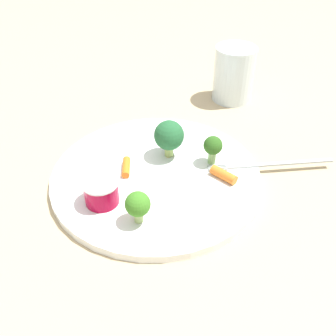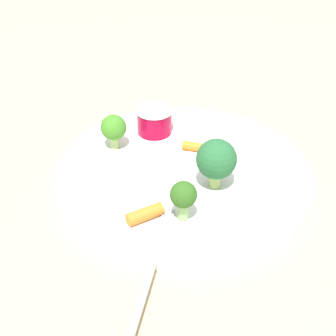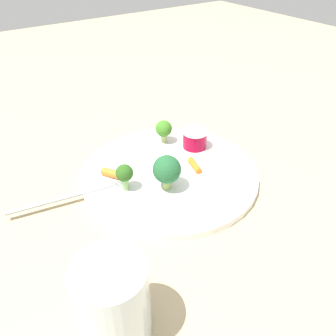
{
  "view_description": "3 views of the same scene",
  "coord_description": "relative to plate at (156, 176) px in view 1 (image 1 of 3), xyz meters",
  "views": [
    {
      "loc": [
        -0.42,
        0.11,
        0.37
      ],
      "look_at": [
        -0.0,
        -0.02,
        0.02
      ],
      "focal_mm": 41.06,
      "sensor_mm": 36.0,
      "label": 1
    },
    {
      "loc": [
        -0.01,
        -0.49,
        0.37
      ],
      "look_at": [
        -0.02,
        -0.02,
        0.03
      ],
      "focal_mm": 54.03,
      "sensor_mm": 36.0,
      "label": 2
    },
    {
      "loc": [
        0.39,
        -0.28,
        0.36
      ],
      "look_at": [
        -0.0,
        -0.0,
        0.02
      ],
      "focal_mm": 36.52,
      "sensor_mm": 36.0,
      "label": 3
    }
  ],
  "objects": [
    {
      "name": "plate",
      "position": [
        0.0,
        0.0,
        0.0
      ],
      "size": [
        0.31,
        0.31,
        0.01
      ],
      "primitive_type": "cylinder",
      "color": "white",
      "rests_on": "ground_plane"
    },
    {
      "name": "broccoli_floret_2",
      "position": [
        -0.09,
        0.05,
        0.03
      ],
      "size": [
        0.03,
        0.03,
        0.05
      ],
      "color": "#9BB769",
      "rests_on": "plate"
    },
    {
      "name": "carrot_stick_0",
      "position": [
        -0.04,
        -0.09,
        0.01
      ],
      "size": [
        0.04,
        0.03,
        0.01
      ],
      "primitive_type": "cylinder",
      "rotation": [
        1.57,
        0.0,
        5.26
      ],
      "color": "orange",
      "rests_on": "plate"
    },
    {
      "name": "broccoli_floret_0",
      "position": [
        0.0,
        -0.09,
        0.04
      ],
      "size": [
        0.03,
        0.03,
        0.05
      ],
      "color": "#8BBA70",
      "rests_on": "plate"
    },
    {
      "name": "sauce_cup",
      "position": [
        -0.04,
        0.08,
        0.02
      ],
      "size": [
        0.05,
        0.05,
        0.03
      ],
      "color": "#9E0528",
      "rests_on": "plate"
    },
    {
      "name": "drinking_glass",
      "position": [
        0.2,
        -0.21,
        0.05
      ],
      "size": [
        0.08,
        0.08,
        0.1
      ],
      "primitive_type": "cylinder",
      "color": "silver",
      "rests_on": "ground_plane"
    },
    {
      "name": "fork",
      "position": [
        -0.03,
        -0.17,
        0.01
      ],
      "size": [
        0.04,
        0.19,
        0.0
      ],
      "color": "#ABB3B4",
      "rests_on": "plate"
    },
    {
      "name": "carrot_stick_1",
      "position": [
        0.02,
        0.04,
        0.01
      ],
      "size": [
        0.04,
        0.02,
        0.01
      ],
      "primitive_type": "cylinder",
      "rotation": [
        1.57,
        0.0,
        4.46
      ],
      "color": "orange",
      "rests_on": "plate"
    },
    {
      "name": "ground_plane",
      "position": [
        0.0,
        0.0,
        -0.01
      ],
      "size": [
        2.4,
        2.4,
        0.0
      ],
      "primitive_type": "plane",
      "color": "tan"
    },
    {
      "name": "broccoli_floret_1",
      "position": [
        0.04,
        -0.03,
        0.04
      ],
      "size": [
        0.05,
        0.05,
        0.06
      ],
      "color": "#99B15E",
      "rests_on": "plate"
    }
  ]
}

